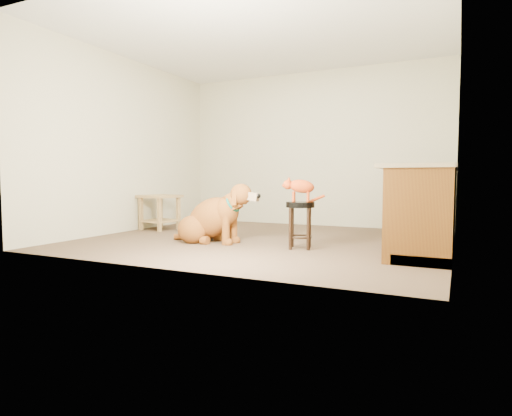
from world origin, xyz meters
The scene contains 8 objects.
floor centered at (0.00, 0.00, 0.00)m, with size 4.50×4.00×0.01m, color #4F3D2C.
room_shell centered at (0.00, 0.00, 1.68)m, with size 4.54×4.04×2.62m.
cabinet_run centered at (1.94, 0.30, 0.44)m, with size 0.70×2.56×0.94m.
padded_stool centered at (0.66, -0.42, 0.38)m, with size 0.34×0.34×0.54m.
wood_stool centered at (1.73, 0.90, 0.42)m, with size 0.52×0.52×0.80m.
side_table centered at (-1.92, 0.32, 0.36)m, with size 0.60×0.60×0.54m.
golden_retriever centered at (-0.48, -0.46, 0.29)m, with size 1.25×0.61×0.79m.
tabby_kitten centered at (0.65, -0.42, 0.70)m, with size 0.46×0.27×0.31m.
Camera 1 is at (2.29, -5.02, 0.80)m, focal length 30.00 mm.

